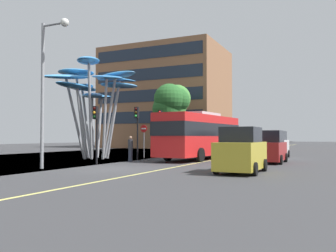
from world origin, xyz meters
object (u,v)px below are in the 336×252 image
traffic_light_kerb_near (96,122)px  car_parked_far (275,145)px  traffic_light_island_mid (160,123)px  pedestrian (130,149)px  red_bus (200,134)px  street_lamp (48,74)px  traffic_light_opposite (197,127)px  no_entry_sign (144,136)px  car_parked_near (241,151)px  car_parked_mid (269,148)px  leaf_sculpture (93,86)px  traffic_light_kerb_far (137,122)px

traffic_light_kerb_near → car_parked_far: bearing=52.7°
traffic_light_island_mid → pedestrian: size_ratio=2.25×
red_bus → street_lamp: size_ratio=1.31×
traffic_light_island_mid → traffic_light_opposite: 7.66m
red_bus → no_entry_sign: size_ratio=3.90×
car_parked_near → traffic_light_island_mid: bearing=132.1°
traffic_light_island_mid → car_parked_mid: (9.43, -3.14, -1.86)m
leaf_sculpture → pedestrian: 7.07m
street_lamp → pedestrian: size_ratio=4.52×
traffic_light_island_mid → pedestrian: (0.73, -6.14, -1.97)m
traffic_light_kerb_near → car_parked_near: bearing=-7.7°
car_parked_far → no_entry_sign: no_entry_sign is taller
traffic_light_opposite → no_entry_sign: traffic_light_opposite is taller
traffic_light_kerb_far → traffic_light_opposite: 12.24m
traffic_light_kerb_far → car_parked_far: (8.63, 7.28, -1.77)m
car_parked_near → no_entry_sign: (-9.84, 8.34, 0.75)m
red_bus → leaf_sculpture: 9.30m
car_parked_mid → street_lamp: 14.31m
car_parked_near → car_parked_mid: size_ratio=0.95×
street_lamp → pedestrian: 7.83m
car_parked_mid → street_lamp: street_lamp is taller
leaf_sculpture → traffic_light_opposite: size_ratio=2.23×
leaf_sculpture → traffic_light_kerb_near: bearing=-51.4°
traffic_light_kerb_near → car_parked_far: (8.97, 11.75, -1.58)m
leaf_sculpture → traffic_light_kerb_near: 7.12m
leaf_sculpture → no_entry_sign: bearing=30.9°
leaf_sculpture → street_lamp: 9.33m
street_lamp → pedestrian: street_lamp is taller
street_lamp → traffic_light_opposite: bearing=87.6°
red_bus → traffic_light_kerb_far: bearing=-139.5°
car_parked_near → car_parked_far: size_ratio=0.89×
leaf_sculpture → traffic_light_island_mid: (3.98, 4.06, -2.89)m
traffic_light_opposite → car_parked_near: traffic_light_opposite is taller
car_parked_near → car_parked_mid: bearing=89.2°
traffic_light_kerb_near → car_parked_mid: traffic_light_kerb_near is taller
red_bus → traffic_light_kerb_far: size_ratio=2.68×
traffic_light_opposite → car_parked_near: bearing=-63.6°
traffic_light_kerb_far → no_entry_sign: size_ratio=1.45×
traffic_light_opposite → leaf_sculpture: bearing=-110.6°
traffic_light_opposite → no_entry_sign: bearing=-95.4°
street_lamp → no_entry_sign: bearing=90.3°
no_entry_sign → traffic_light_kerb_far: bearing=-71.9°
traffic_light_kerb_near → street_lamp: 4.37m
car_parked_mid → traffic_light_opposite: bearing=129.9°
traffic_light_kerb_far → car_parked_near: traffic_light_kerb_far is taller
traffic_light_island_mid → pedestrian: 6.48m
car_parked_mid → pedestrian: car_parked_mid is taller
traffic_light_kerb_near → traffic_light_kerb_far: traffic_light_kerb_far is taller
car_parked_mid → no_entry_sign: size_ratio=1.51×
traffic_light_island_mid → car_parked_mid: bearing=-18.4°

